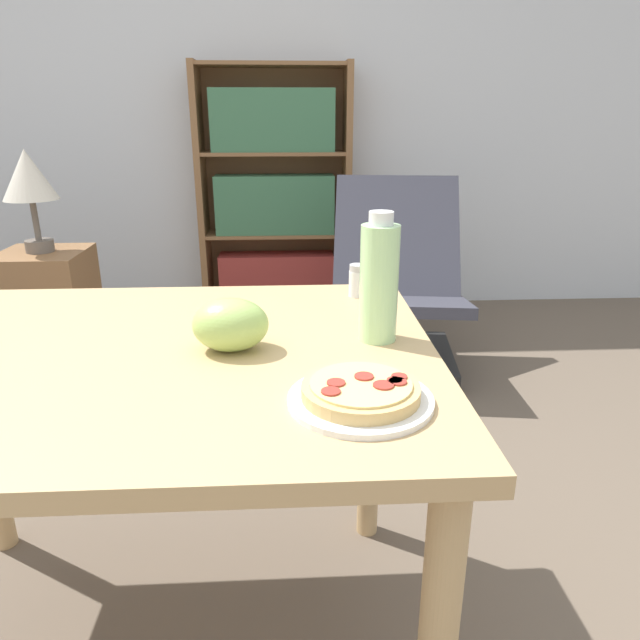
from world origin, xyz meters
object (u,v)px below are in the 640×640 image
(bookshelf, at_px, (275,201))
(side_table, at_px, (53,324))
(table_lamp, at_px, (29,180))
(lounge_chair_far, at_px, (396,311))
(grape_bunch, at_px, (231,325))
(salt_shaker, at_px, (357,281))
(pizza_on_plate, at_px, (361,394))
(drink_bottle, at_px, (379,281))

(bookshelf, distance_m, side_table, 1.47)
(table_lamp, bearing_deg, side_table, 180.00)
(bookshelf, bearing_deg, lounge_chair_far, -56.73)
(grape_bunch, relative_size, side_table, 0.22)
(salt_shaker, distance_m, lounge_chair_far, 1.35)
(bookshelf, bearing_deg, pizza_on_plate, -86.00)
(salt_shaker, relative_size, side_table, 0.12)
(pizza_on_plate, bearing_deg, salt_shaker, 83.88)
(pizza_on_plate, height_order, salt_shaker, salt_shaker)
(drink_bottle, height_order, salt_shaker, drink_bottle)
(lounge_chair_far, bearing_deg, pizza_on_plate, -95.11)
(lounge_chair_far, distance_m, bookshelf, 1.13)
(pizza_on_plate, relative_size, lounge_chair_far, 0.26)
(pizza_on_plate, bearing_deg, drink_bottle, 76.14)
(drink_bottle, height_order, lounge_chair_far, drink_bottle)
(lounge_chair_far, distance_m, side_table, 1.53)
(bookshelf, height_order, table_lamp, bookshelf)
(grape_bunch, distance_m, lounge_chair_far, 1.72)
(grape_bunch, bearing_deg, pizza_on_plate, -45.97)
(grape_bunch, height_order, table_lamp, table_lamp)
(grape_bunch, distance_m, table_lamp, 1.63)
(lounge_chair_far, height_order, table_lamp, table_lamp)
(side_table, distance_m, table_lamp, 0.60)
(bookshelf, relative_size, side_table, 2.28)
(pizza_on_plate, xyz_separation_m, bookshelf, (-0.18, 2.64, -0.07))
(pizza_on_plate, height_order, grape_bunch, grape_bunch)
(side_table, bearing_deg, grape_bunch, -56.11)
(table_lamp, bearing_deg, bookshelf, 48.57)
(salt_shaker, bearing_deg, drink_bottle, -88.78)
(salt_shaker, height_order, lounge_chair_far, lounge_chair_far)
(side_table, bearing_deg, bookshelf, 48.57)
(lounge_chair_far, bearing_deg, side_table, -165.60)
(salt_shaker, xyz_separation_m, bookshelf, (-0.24, 2.09, -0.10))
(grape_bunch, xyz_separation_m, table_lamp, (-0.91, 1.35, 0.13))
(side_table, bearing_deg, salt_shaker, -40.90)
(side_table, bearing_deg, drink_bottle, -47.79)
(table_lamp, bearing_deg, pizza_on_plate, -54.48)
(grape_bunch, xyz_separation_m, side_table, (-0.91, 1.35, -0.47))
(table_lamp, bearing_deg, salt_shaker, -40.90)
(bookshelf, xyz_separation_m, side_table, (-0.94, -1.06, -0.37))
(side_table, xyz_separation_m, table_lamp, (0.00, 0.00, 0.60))
(pizza_on_plate, xyz_separation_m, grape_bunch, (-0.22, 0.22, 0.03))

